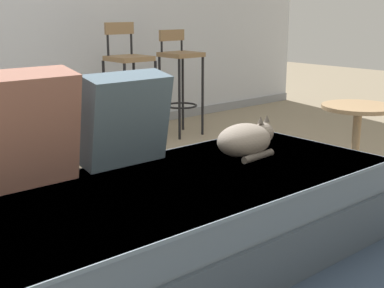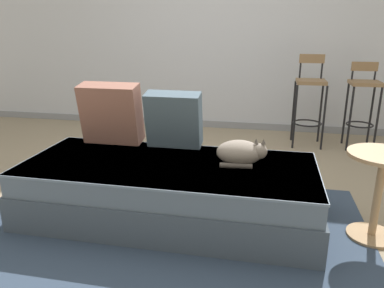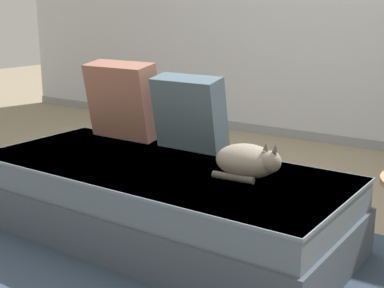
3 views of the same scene
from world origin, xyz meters
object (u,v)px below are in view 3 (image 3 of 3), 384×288
(throw_pillow_corner, at_px, (123,100))
(cat, at_px, (248,161))
(throw_pillow_middle, at_px, (189,113))
(couch, at_px, (159,201))

(throw_pillow_corner, xyz_separation_m, cat, (1.08, -0.29, -0.17))
(throw_pillow_corner, height_order, cat, throw_pillow_corner)
(throw_pillow_middle, bearing_deg, throw_pillow_corner, 179.41)
(couch, xyz_separation_m, cat, (0.50, 0.08, 0.29))
(throw_pillow_middle, bearing_deg, cat, -27.33)
(throw_pillow_corner, bearing_deg, cat, -15.13)
(throw_pillow_corner, distance_m, throw_pillow_middle, 0.52)
(throw_pillow_corner, relative_size, cat, 1.39)
(couch, relative_size, cat, 5.85)
(couch, bearing_deg, cat, 8.95)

